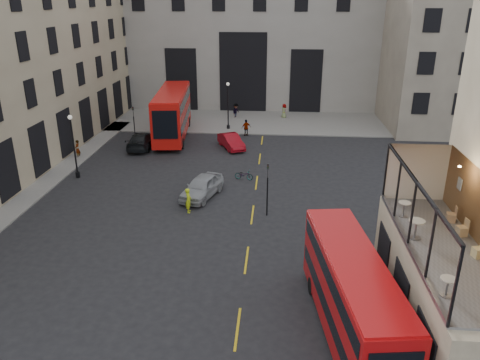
# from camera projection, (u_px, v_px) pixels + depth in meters

# --- Properties ---
(ground) EXTENTS (140.00, 140.00, 0.00)m
(ground) POSITION_uv_depth(u_px,v_px,m) (281.00, 331.00, 21.24)
(ground) COLOR black
(ground) RESTS_ON ground
(host_frontage) EXTENTS (3.00, 11.00, 4.50)m
(host_frontage) POSITION_uv_depth(u_px,v_px,m) (436.00, 297.00, 19.92)
(host_frontage) COLOR #C1B291
(host_frontage) RESTS_ON ground
(cafe_floor) EXTENTS (3.00, 10.00, 0.10)m
(cafe_floor) POSITION_uv_depth(u_px,v_px,m) (445.00, 249.00, 19.07)
(cafe_floor) COLOR slate
(cafe_floor) RESTS_ON host_frontage
(gateway) EXTENTS (35.00, 10.60, 18.00)m
(gateway) POSITION_uv_depth(u_px,v_px,m) (246.00, 34.00, 62.65)
(gateway) COLOR #A19D96
(gateway) RESTS_ON ground
(building_right) EXTENTS (16.60, 18.60, 20.00)m
(building_right) POSITION_uv_depth(u_px,v_px,m) (461.00, 32.00, 52.96)
(building_right) COLOR #A49A84
(building_right) RESTS_ON ground
(pavement_far) EXTENTS (40.00, 12.00, 0.12)m
(pavement_far) POSITION_uv_depth(u_px,v_px,m) (232.00, 120.00, 56.89)
(pavement_far) COLOR slate
(pavement_far) RESTS_ON ground
(traffic_light_near) EXTENTS (0.16, 0.20, 3.80)m
(traffic_light_near) POSITION_uv_depth(u_px,v_px,m) (268.00, 183.00, 31.54)
(traffic_light_near) COLOR black
(traffic_light_near) RESTS_ON ground
(traffic_light_far) EXTENTS (0.16, 0.20, 3.80)m
(traffic_light_far) POSITION_uv_depth(u_px,v_px,m) (134.00, 120.00, 47.43)
(traffic_light_far) COLOR black
(traffic_light_far) RESTS_ON ground
(street_lamp_a) EXTENTS (0.36, 0.36, 5.33)m
(street_lamp_a) POSITION_uv_depth(u_px,v_px,m) (74.00, 150.00, 38.33)
(street_lamp_a) COLOR black
(street_lamp_a) RESTS_ON ground
(street_lamp_b) EXTENTS (0.36, 0.36, 5.33)m
(street_lamp_b) POSITION_uv_depth(u_px,v_px,m) (228.00, 109.00, 52.33)
(street_lamp_b) COLOR black
(street_lamp_b) RESTS_ON ground
(bus_near) EXTENTS (3.55, 10.13, 3.96)m
(bus_near) POSITION_uv_depth(u_px,v_px,m) (352.00, 293.00, 20.20)
(bus_near) COLOR #B50C0E
(bus_near) RESTS_ON ground
(bus_far) EXTENTS (4.11, 12.66, 4.96)m
(bus_far) POSITION_uv_depth(u_px,v_px,m) (172.00, 111.00, 49.53)
(bus_far) COLOR red
(bus_far) RESTS_ON ground
(car_a) EXTENTS (3.22, 5.10, 1.62)m
(car_a) POSITION_uv_depth(u_px,v_px,m) (202.00, 187.00, 35.16)
(car_a) COLOR #969A9E
(car_a) RESTS_ON ground
(car_b) EXTENTS (3.25, 4.55, 1.43)m
(car_b) POSITION_uv_depth(u_px,v_px,m) (231.00, 141.00, 46.42)
(car_b) COLOR maroon
(car_b) RESTS_ON ground
(car_c) EXTENTS (2.37, 5.43, 1.55)m
(car_c) POSITION_uv_depth(u_px,v_px,m) (142.00, 140.00, 46.52)
(car_c) COLOR black
(car_c) RESTS_ON ground
(bicycle) EXTENTS (1.63, 0.88, 0.81)m
(bicycle) POSITION_uv_depth(u_px,v_px,m) (244.00, 175.00, 38.61)
(bicycle) COLOR gray
(bicycle) RESTS_ON ground
(cyclist) EXTENTS (0.52, 0.71, 1.78)m
(cyclist) POSITION_uv_depth(u_px,v_px,m) (188.00, 200.00, 32.61)
(cyclist) COLOR #CDE918
(cyclist) RESTS_ON ground
(pedestrian_a) EXTENTS (1.09, 0.95, 1.89)m
(pedestrian_a) POSITION_uv_depth(u_px,v_px,m) (161.00, 138.00, 46.63)
(pedestrian_a) COLOR gray
(pedestrian_a) RESTS_ON ground
(pedestrian_b) EXTENTS (1.13, 1.35, 1.82)m
(pedestrian_b) POSITION_uv_depth(u_px,v_px,m) (236.00, 111.00, 57.80)
(pedestrian_b) COLOR gray
(pedestrian_b) RESTS_ON ground
(pedestrian_c) EXTENTS (1.14, 0.84, 1.79)m
(pedestrian_c) POSITION_uv_depth(u_px,v_px,m) (246.00, 128.00, 50.53)
(pedestrian_c) COLOR gray
(pedestrian_c) RESTS_ON ground
(pedestrian_d) EXTENTS (0.98, 1.06, 1.82)m
(pedestrian_d) POSITION_uv_depth(u_px,v_px,m) (284.00, 111.00, 57.75)
(pedestrian_d) COLOR gray
(pedestrian_d) RESTS_ON ground
(pedestrian_e) EXTENTS (0.42, 0.63, 1.71)m
(pedestrian_e) POSITION_uv_depth(u_px,v_px,m) (77.00, 149.00, 43.62)
(pedestrian_e) COLOR gray
(pedestrian_e) RESTS_ON ground
(cafe_table_near) EXTENTS (0.55, 0.55, 0.69)m
(cafe_table_near) POSITION_uv_depth(u_px,v_px,m) (448.00, 284.00, 15.89)
(cafe_table_near) COLOR beige
(cafe_table_near) RESTS_ON cafe_floor
(cafe_table_mid) EXTENTS (0.67, 0.67, 0.84)m
(cafe_table_mid) POSITION_uv_depth(u_px,v_px,m) (416.00, 226.00, 19.66)
(cafe_table_mid) COLOR beige
(cafe_table_mid) RESTS_ON cafe_floor
(cafe_table_far) EXTENTS (0.57, 0.57, 0.71)m
(cafe_table_far) POSITION_uv_depth(u_px,v_px,m) (404.00, 207.00, 21.67)
(cafe_table_far) COLOR beige
(cafe_table_far) RESTS_ON cafe_floor
(cafe_chair_b) EXTENTS (0.45, 0.45, 0.75)m
(cafe_chair_b) POSITION_uv_depth(u_px,v_px,m) (478.00, 252.00, 18.34)
(cafe_chair_b) COLOR #DCC37F
(cafe_chair_b) RESTS_ON cafe_floor
(cafe_chair_c) EXTENTS (0.44, 0.44, 0.77)m
(cafe_chair_c) POSITION_uv_depth(u_px,v_px,m) (462.00, 230.00, 20.00)
(cafe_chair_c) COLOR tan
(cafe_chair_c) RESTS_ON cafe_floor
(cafe_chair_d) EXTENTS (0.44, 0.44, 0.77)m
(cafe_chair_d) POSITION_uv_depth(u_px,v_px,m) (451.00, 217.00, 21.22)
(cafe_chair_d) COLOR tan
(cafe_chair_d) RESTS_ON cafe_floor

